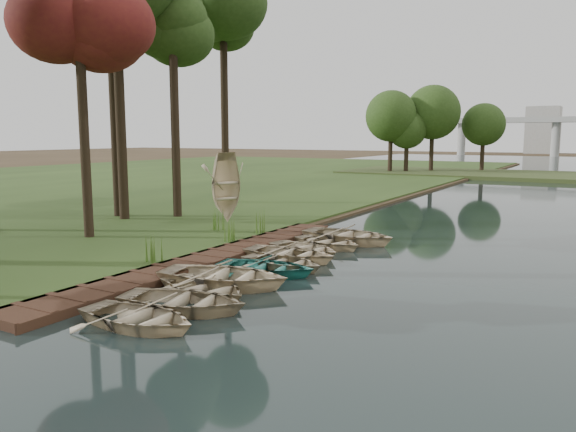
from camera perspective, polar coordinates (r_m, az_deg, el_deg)
The scene contains 22 objects.
ground at distance 19.21m, azimuth -4.19°, elevation -5.39°, with size 300.00×300.00×0.00m, color #3D2F1D.
boardwalk at distance 20.09m, azimuth -8.00°, elevation -4.40°, with size 1.60×16.00×0.30m, color #362015.
far_trees at distance 65.77m, azimuth 25.00°, elevation 9.07°, with size 45.60×5.60×8.80m.
building_b at distance 161.23m, azimuth 24.48°, elevation 7.95°, with size 8.00×8.00×12.00m, color #A5A5A0.
rowboat_0 at distance 13.72m, azimuth -14.98°, elevation -9.57°, with size 2.24×3.14×0.65m, color #C4B08E.
rowboat_1 at distance 14.66m, azimuth -10.63°, elevation -8.17°, with size 2.43×3.40×0.70m, color #C4B08E.
rowboat_2 at distance 15.93m, azimuth -8.53°, elevation -6.92°, with size 2.20×3.08×0.64m, color #C4B08E.
rowboat_3 at distance 16.76m, azimuth -6.54°, elevation -5.81°, with size 2.82×3.96×0.82m, color #C4B08E.
rowboat_4 at distance 18.06m, azimuth -2.27°, elevation -4.99°, with size 2.30×3.22×0.67m, color #2C7A6E.
rowboat_5 at distance 18.89m, azimuth -0.57°, elevation -4.47°, with size 2.16×3.02×0.63m, color #C4B08E.
rowboat_6 at distance 20.04m, azimuth 0.17°, elevation -3.60°, with size 2.46×3.45×0.71m, color #C4B08E.
rowboat_7 at distance 21.13m, azimuth 1.67°, elevation -3.10°, with size 2.19×3.07×0.64m, color #C4B08E.
rowboat_8 at distance 22.48m, azimuth 4.09°, elevation -2.44°, with size 2.19×3.06×0.63m, color #C4B08E.
rowboat_9 at distance 23.52m, azimuth 6.13°, elevation -1.76°, with size 2.84×3.98×0.82m, color #C4B08E.
stored_rowboat at distance 27.58m, azimuth -6.29°, elevation 0.10°, with size 2.43×3.40×0.71m, color #C4B08E.
tree_2 at distance 24.86m, azimuth -20.40°, elevation 15.72°, with size 3.66×3.66×9.34m.
tree_4 at distance 30.32m, azimuth -11.68°, elevation 18.62°, with size 4.03×4.03×11.66m.
tree_6 at distance 36.53m, azimuth -6.60°, elevation 19.08°, with size 4.67×4.67×13.29m.
reeds_0 at distance 19.35m, azimuth -13.44°, elevation -3.21°, with size 0.60×0.60×0.91m, color #3F661E.
reeds_1 at distance 22.66m, azimuth -5.91°, elevation -1.37°, with size 0.60×0.60×0.92m, color #3F661E.
reeds_2 at distance 25.35m, azimuth -7.12°, elevation -0.35°, with size 0.60×0.60×0.94m, color #3F661E.
reeds_3 at distance 24.39m, azimuth -3.01°, elevation -0.62°, with size 0.60×0.60×0.95m, color #3F661E.
Camera 1 is at (10.45, -15.48, 4.48)m, focal length 35.00 mm.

